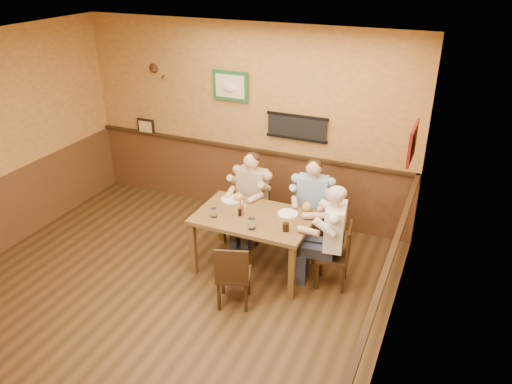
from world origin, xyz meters
TOP-DOWN VIEW (x-y plane):
  - room at (0.14, 0.17)m, footprint 5.02×5.03m
  - dining_table at (0.75, 1.10)m, footprint 1.40×0.90m
  - chair_back_left at (0.44, 1.77)m, footprint 0.39×0.39m
  - chair_back_right at (1.25, 1.86)m, footprint 0.41×0.41m
  - chair_right_end at (1.74, 1.16)m, footprint 0.43×0.43m
  - chair_near_side at (0.82, 0.38)m, footprint 0.47×0.47m
  - diner_tan_shirt at (0.44, 1.77)m, footprint 0.56×0.56m
  - diner_blue_polo at (1.25, 1.86)m, footprint 0.59×0.59m
  - diner_white_elder at (1.74, 1.16)m, footprint 0.61×0.61m
  - water_glass_left at (0.32, 0.88)m, footprint 0.09×0.09m
  - water_glass_mid at (0.85, 0.80)m, footprint 0.10×0.10m
  - cola_tumbler at (1.23, 0.92)m, footprint 0.08×0.08m
  - hot_sauce_bottle at (0.61, 1.06)m, footprint 0.05×0.05m
  - salt_shaker at (0.60, 1.16)m, footprint 0.03×0.03m
  - pepper_shaker at (0.60, 1.03)m, footprint 0.05×0.05m
  - plate_far_left at (0.32, 1.37)m, footprint 0.34×0.34m
  - plate_far_right at (1.12, 1.29)m, footprint 0.31×0.31m

SIDE VIEW (x-z plane):
  - chair_back_right at x=1.25m, z-range 0.00..0.80m
  - chair_back_left at x=0.44m, z-range 0.00..0.80m
  - chair_near_side at x=0.82m, z-range 0.00..0.80m
  - chair_right_end at x=1.74m, z-range 0.00..0.81m
  - diner_blue_polo at x=1.25m, z-range 0.00..1.14m
  - diner_tan_shirt at x=0.44m, z-range 0.00..1.14m
  - diner_white_elder at x=1.74m, z-range 0.00..1.16m
  - dining_table at x=0.75m, z-range 0.28..1.03m
  - plate_far_right at x=1.12m, z-range 0.75..0.77m
  - plate_far_left at x=0.32m, z-range 0.75..0.77m
  - salt_shaker at x=0.60m, z-range 0.75..0.83m
  - pepper_shaker at x=0.60m, z-range 0.75..0.84m
  - cola_tumbler at x=1.23m, z-range 0.75..0.85m
  - water_glass_left at x=0.32m, z-range 0.75..0.87m
  - water_glass_mid at x=0.85m, z-range 0.75..0.88m
  - hot_sauce_bottle at x=0.61m, z-range 0.75..0.92m
  - room at x=0.14m, z-range 0.28..3.09m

